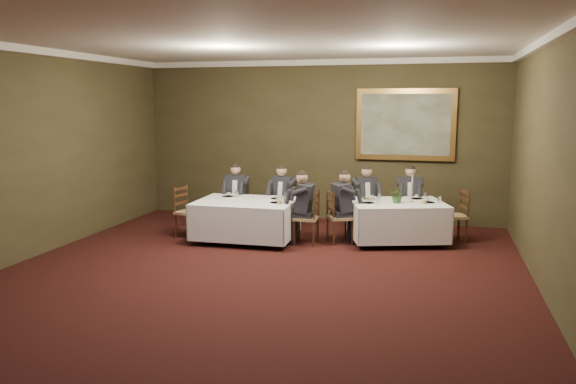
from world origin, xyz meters
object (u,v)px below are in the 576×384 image
at_px(candlestick, 412,192).
at_px(painting, 405,125).
at_px(chair_main_backleft, 364,218).
at_px(diner_main_endleft, 340,216).
at_px(diner_main_backright, 409,207).
at_px(chair_main_endleft, 339,228).
at_px(diner_main_backleft, 364,207).
at_px(diner_sec_backleft, 237,204).
at_px(chair_sec_backright, 284,217).
at_px(diner_sec_endright, 306,217).
at_px(diner_sec_backright, 284,206).
at_px(chair_sec_endright, 307,229).
at_px(chair_main_endright, 454,227).
at_px(chair_sec_backleft, 237,215).
at_px(chair_sec_endleft, 189,222).
at_px(chair_main_backright, 409,217).
at_px(table_second, 246,217).
at_px(centerpiece, 398,195).
at_px(table_main, 397,219).

distance_m(candlestick, painting, 2.04).
relative_size(chair_main_backleft, diner_main_endleft, 0.74).
xyz_separation_m(chair_main_backleft, diner_main_backright, (0.88, 0.27, 0.23)).
bearing_deg(diner_main_endleft, chair_main_endleft, -90.00).
relative_size(diner_main_backleft, diner_sec_backleft, 1.00).
height_order(chair_main_backleft, chair_sec_backright, same).
height_order(chair_main_endleft, diner_sec_endright, diner_sec_endright).
bearing_deg(diner_sec_backright, chair_main_backleft, -154.86).
relative_size(chair_main_endleft, diner_main_endleft, 0.74).
bearing_deg(painting, chair_sec_backright, -150.14).
relative_size(diner_main_backleft, chair_sec_endright, 1.35).
bearing_deg(chair_main_endright, diner_main_endleft, 88.69).
bearing_deg(diner_sec_backright, painting, -136.63).
height_order(chair_sec_backleft, painting, painting).
height_order(diner_main_backleft, painting, painting).
height_order(chair_sec_backright, chair_sec_endleft, same).
height_order(chair_main_backright, diner_sec_backleft, diner_sec_backleft).
height_order(table_second, diner_main_backleft, diner_main_backleft).
bearing_deg(centerpiece, chair_main_backright, 81.21).
bearing_deg(diner_sec_backright, chair_main_endright, -167.19).
bearing_deg(chair_main_backleft, table_second, -0.40).
bearing_deg(table_main, chair_sec_backright, 170.72).
bearing_deg(diner_main_backright, diner_sec_backright, 8.71).
bearing_deg(centerpiece, chair_sec_backleft, 172.18).
distance_m(table_main, chair_sec_endright, 1.70).
height_order(diner_main_backleft, centerpiece, diner_main_backleft).
bearing_deg(candlestick, chair_main_backleft, 145.57).
bearing_deg(painting, diner_main_backleft, -124.98).
relative_size(diner_sec_endright, chair_sec_endleft, 1.35).
bearing_deg(chair_main_endleft, diner_main_backleft, 133.52).
bearing_deg(centerpiece, chair_main_backleft, 131.85).
bearing_deg(chair_sec_endright, table_main, -70.75).
bearing_deg(chair_main_backright, diner_sec_backleft, 5.41).
relative_size(chair_main_endleft, chair_sec_backright, 1.00).
xyz_separation_m(diner_main_backleft, chair_sec_endright, (-0.89, -1.25, -0.23)).
xyz_separation_m(chair_main_backleft, chair_main_endleft, (-0.32, -1.03, 0.00)).
distance_m(table_main, diner_sec_backleft, 3.31).
bearing_deg(table_main, painting, 90.00).
height_order(diner_main_endleft, chair_sec_endright, diner_main_endleft).
xyz_separation_m(diner_main_backleft, painting, (0.70, 1.01, 1.62)).
xyz_separation_m(diner_main_backleft, candlestick, (0.95, -0.65, 0.45)).
distance_m(chair_main_backleft, diner_sec_endright, 1.56).
bearing_deg(chair_main_backright, diner_main_endleft, 42.64).
relative_size(table_main, chair_sec_endleft, 2.03).
height_order(diner_sec_endright, centerpiece, diner_sec_endright).
bearing_deg(table_second, diner_sec_backleft, 119.25).
height_order(table_main, chair_main_backright, chair_main_backright).
height_order(table_main, candlestick, candlestick).
height_order(chair_main_endright, chair_sec_backleft, same).
relative_size(diner_main_backright, diner_sec_backleft, 1.00).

